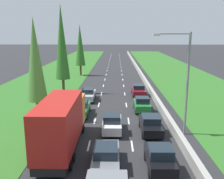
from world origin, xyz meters
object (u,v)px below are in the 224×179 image
at_px(green_sedan_left_lane, 81,108).
at_px(white_hatchback_centre_lane, 112,123).
at_px(grey_sedan_centre_lane, 106,157).
at_px(black_hatchback_right_lane, 160,158).
at_px(maroon_sedan_right_lane, 138,90).
at_px(poplar_tree_third, 62,42).
at_px(silver_sedan_left_lane, 88,94).
at_px(black_sedan_right_lane, 150,124).
at_px(poplar_tree_second, 35,60).
at_px(street_light_mast, 184,77).
at_px(green_hatchback_right_lane, 142,104).
at_px(red_box_truck_left_lane, 62,123).
at_px(poplar_tree_fourth, 80,45).

distance_m(green_sedan_left_lane, white_hatchback_centre_lane, 6.06).
bearing_deg(grey_sedan_centre_lane, black_hatchback_right_lane, -2.20).
bearing_deg(maroon_sedan_right_lane, poplar_tree_third, 172.50).
relative_size(silver_sedan_left_lane, maroon_sedan_right_lane, 1.00).
bearing_deg(black_sedan_right_lane, poplar_tree_third, 125.37).
xyz_separation_m(grey_sedan_centre_lane, poplar_tree_second, (-7.33, 9.36, 5.48)).
bearing_deg(maroon_sedan_right_lane, poplar_tree_second, -135.37).
bearing_deg(grey_sedan_centre_lane, green_sedan_left_lane, 106.08).
height_order(black_sedan_right_lane, maroon_sedan_right_lane, same).
bearing_deg(street_light_mast, silver_sedan_left_lane, 129.46).
xyz_separation_m(green_sedan_left_lane, green_hatchback_right_lane, (6.93, 1.59, 0.02)).
height_order(white_hatchback_centre_lane, street_light_mast, street_light_mast).
distance_m(grey_sedan_centre_lane, red_box_truck_left_lane, 4.64).
relative_size(black_hatchback_right_lane, poplar_tree_third, 0.30).
distance_m(black_hatchback_right_lane, green_sedan_left_lane, 13.29).
relative_size(maroon_sedan_right_lane, poplar_tree_second, 0.43).
relative_size(green_sedan_left_lane, poplar_tree_fourth, 0.42).
bearing_deg(black_sedan_right_lane, black_hatchback_right_lane, -92.15).
distance_m(white_hatchback_centre_lane, poplar_tree_second, 9.85).
bearing_deg(street_light_mast, black_hatchback_right_lane, -115.34).
bearing_deg(grey_sedan_centre_lane, red_box_truck_left_lane, 141.54).
relative_size(silver_sedan_left_lane, poplar_tree_second, 0.43).
height_order(grey_sedan_centre_lane, maroon_sedan_right_lane, same).
bearing_deg(white_hatchback_centre_lane, red_box_truck_left_lane, -136.24).
distance_m(maroon_sedan_right_lane, poplar_tree_third, 13.18).
distance_m(grey_sedan_centre_lane, poplar_tree_fourth, 39.39).
xyz_separation_m(black_hatchback_right_lane, maroon_sedan_right_lane, (0.36, 20.60, -0.02)).
distance_m(green_sedan_left_lane, black_sedan_right_lane, 8.63).
bearing_deg(poplar_tree_second, black_hatchback_right_lane, -41.08).
bearing_deg(grey_sedan_centre_lane, maroon_sedan_right_lane, 79.17).
distance_m(black_hatchback_right_lane, green_hatchback_right_lane, 13.00).
distance_m(green_sedan_left_lane, silver_sedan_left_lane, 6.41).
height_order(red_box_truck_left_lane, green_hatchback_right_lane, red_box_truck_left_lane).
bearing_deg(black_sedan_right_lane, street_light_mast, -5.85).
bearing_deg(poplar_tree_fourth, black_sedan_right_lane, -71.50).
bearing_deg(white_hatchback_centre_lane, black_sedan_right_lane, -1.22).
bearing_deg(black_sedan_right_lane, green_sedan_left_lane, 144.75).
height_order(black_hatchback_right_lane, maroon_sedan_right_lane, black_hatchback_right_lane).
distance_m(poplar_tree_third, street_light_mast, 21.19).
bearing_deg(green_sedan_left_lane, black_hatchback_right_lane, -59.18).
bearing_deg(maroon_sedan_right_lane, black_hatchback_right_lane, -90.99).
height_order(poplar_tree_second, street_light_mast, poplar_tree_second).
height_order(red_box_truck_left_lane, white_hatchback_centre_lane, red_box_truck_left_lane).
height_order(black_sedan_right_lane, silver_sedan_left_lane, same).
relative_size(silver_sedan_left_lane, street_light_mast, 0.50).
relative_size(black_hatchback_right_lane, red_box_truck_left_lane, 0.41).
bearing_deg(green_hatchback_right_lane, grey_sedan_centre_lane, -105.96).
distance_m(black_sedan_right_lane, green_hatchback_right_lane, 6.57).
relative_size(green_hatchback_right_lane, poplar_tree_fourth, 0.36).
height_order(silver_sedan_left_lane, poplar_tree_second, poplar_tree_second).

